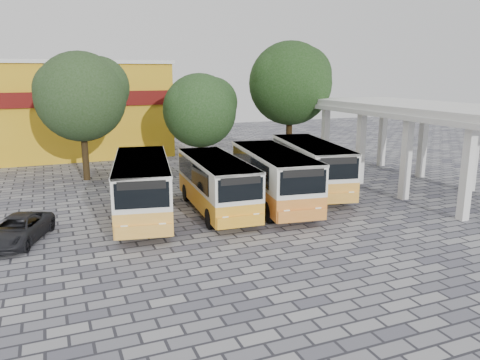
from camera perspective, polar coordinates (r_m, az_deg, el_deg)
name	(u,v)px	position (r m, az deg, el deg)	size (l,w,h in m)	color
ground	(303,224)	(23.47, 7.66, -5.32)	(90.00, 90.00, 0.00)	#50505C
terminal_shelter	(419,111)	(31.93, 20.93, 7.83)	(6.80, 15.80, 5.40)	silver
shophouse_block	(50,109)	(45.32, -22.19, 8.07)	(20.40, 10.40, 8.30)	gold
bus_far_left	(142,185)	(24.21, -11.83, -0.54)	(4.10, 8.88, 3.07)	gold
bus_centre_left	(216,181)	(24.86, -2.90, -0.18)	(2.90, 8.13, 2.88)	orange
bus_centre_right	(274,175)	(25.95, 4.11, 0.64)	(3.72, 8.86, 3.09)	orange
bus_far_right	(311,164)	(29.28, 8.60, 1.96)	(4.21, 8.98, 3.10)	gold
tree_left	(82,94)	(33.57, -18.73, 9.93)	(6.30, 6.00, 8.72)	#322512
tree_middle	(201,108)	(35.38, -4.83, 8.74)	(5.76, 5.49, 7.28)	#4B2E18
tree_right	(291,81)	(37.35, 6.23, 11.96)	(6.78, 6.46, 9.70)	black
parked_car	(17,230)	(22.84, -25.51, -5.49)	(1.95, 4.24, 1.18)	black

